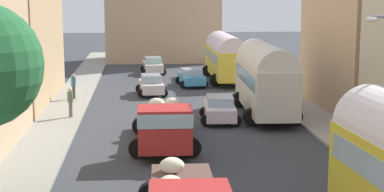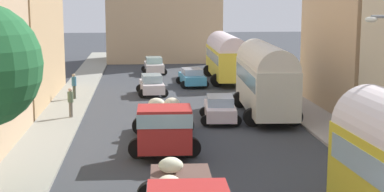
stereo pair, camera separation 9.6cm
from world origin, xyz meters
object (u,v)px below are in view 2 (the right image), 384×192
car_1 (154,65)px  pedestrian_2 (74,85)px  car_0 (152,85)px  parked_bus_2 (226,55)px  cargo_truck_1 (164,125)px  pedestrian_0 (71,101)px  car_2 (220,109)px  car_3 (192,77)px  parked_bus_1 (265,76)px

car_1 → pedestrian_2: size_ratio=2.22×
pedestrian_2 → car_0: bearing=19.8°
parked_bus_2 → car_0: (-6.29, -6.32, -1.42)m
cargo_truck_1 → pedestrian_0: size_ratio=4.11×
car_2 → pedestrian_0: pedestrian_0 is taller
pedestrian_0 → pedestrian_2: (-0.45, 6.03, 0.02)m
parked_bus_2 → car_1: bearing=138.2°
car_0 → pedestrian_0: bearing=-121.2°
cargo_truck_1 → car_3: cargo_truck_1 is taller
parked_bus_2 → pedestrian_0: bearing=-127.9°
car_0 → car_3: bearing=49.9°
car_1 → car_0: bearing=-92.3°
parked_bus_2 → car_2: 15.88m
car_0 → car_2: 9.94m
pedestrian_2 → parked_bus_2: bearing=35.4°
car_3 → pedestrian_0: bearing=-124.3°
pedestrian_2 → car_2: bearing=-39.8°
cargo_truck_1 → car_3: bearing=80.9°
parked_bus_2 → cargo_truck_1: bearing=-105.9°
parked_bus_1 → pedestrian_0: parked_bus_1 is taller
car_3 → pedestrian_0: 14.25m
parked_bus_2 → car_1: parked_bus_2 is taller
parked_bus_1 → car_3: 12.40m
car_0 → pedestrian_2: bearing=-160.2°
parked_bus_2 → pedestrian_0: parked_bus_2 is taller
pedestrian_2 → cargo_truck_1: bearing=-67.5°
parked_bus_1 → parked_bus_2: (-0.14, 14.34, -0.22)m
car_2 → pedestrian_0: bearing=170.9°
car_0 → car_1: size_ratio=0.91×
cargo_truck_1 → pedestrian_2: bearing=112.5°
parked_bus_1 → car_3: size_ratio=2.19×
cargo_truck_1 → pedestrian_2: cargo_truck_1 is taller
parked_bus_1 → car_2: 3.50m
car_0 → pedestrian_0: (-4.80, -7.92, 0.32)m
car_3 → car_2: bearing=-88.5°
parked_bus_1 → car_3: parked_bus_1 is taller
cargo_truck_1 → car_3: 19.16m
parked_bus_1 → car_2: (-2.83, -1.25, -1.63)m
car_1 → cargo_truck_1: bearing=-90.6°
car_1 → pedestrian_2: pedestrian_2 is taller
car_0 → car_3: car_0 is taller
parked_bus_2 → car_0: size_ratio=2.56×
parked_bus_1 → cargo_truck_1: parked_bus_1 is taller
car_1 → car_3: 8.17m
car_0 → car_2: bearing=-68.8°
car_0 → cargo_truck_1: bearing=-89.3°
parked_bus_2 → pedestrian_2: size_ratio=5.17×
parked_bus_1 → car_0: bearing=128.7°
parked_bus_2 → pedestrian_2: 14.20m
parked_bus_2 → cargo_truck_1: parked_bus_2 is taller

